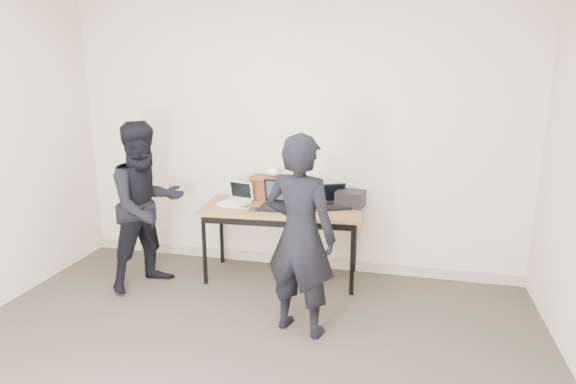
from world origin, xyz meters
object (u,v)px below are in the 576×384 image
(laptop_beige, at_px, (236,200))
(equipment_box, at_px, (350,199))
(laptop_center, at_px, (279,201))
(person_observer, at_px, (147,206))
(desk, at_px, (281,213))
(leather_satchel, at_px, (269,187))
(laptop_right, at_px, (333,202))
(person_typist, at_px, (300,236))

(laptop_beige, height_order, equipment_box, laptop_beige)
(laptop_center, distance_m, person_observer, 1.22)
(desk, relative_size, leather_satchel, 4.13)
(laptop_beige, relative_size, laptop_right, 0.85)
(leather_satchel, bearing_deg, laptop_right, -3.24)
(laptop_beige, relative_size, equipment_box, 1.22)
(desk, xyz_separation_m, laptop_beige, (-0.45, -0.00, 0.10))
(desk, height_order, person_typist, person_typist)
(laptop_beige, height_order, person_typist, person_typist)
(laptop_beige, relative_size, laptop_center, 0.95)
(laptop_center, bearing_deg, equipment_box, 15.75)
(person_observer, bearing_deg, equipment_box, -39.28)
(person_typist, bearing_deg, desk, -52.61)
(laptop_beige, bearing_deg, person_observer, -134.96)
(laptop_beige, xyz_separation_m, leather_satchel, (0.27, 0.23, 0.09))
(desk, height_order, laptop_beige, laptop_beige)
(equipment_box, bearing_deg, person_observer, -161.02)
(laptop_beige, xyz_separation_m, person_observer, (-0.71, -0.42, 0.01))
(person_observer, bearing_deg, laptop_center, -38.11)
(laptop_center, height_order, laptop_right, laptop_center)
(person_typist, bearing_deg, person_observer, -2.48)
(person_typist, distance_m, person_observer, 1.61)
(equipment_box, bearing_deg, desk, -163.04)
(person_typist, bearing_deg, leather_satchel, -48.97)
(desk, bearing_deg, laptop_center, -168.70)
(leather_satchel, distance_m, equipment_box, 0.81)
(laptop_right, bearing_deg, desk, 172.08)
(laptop_right, xyz_separation_m, equipment_box, (0.16, 0.05, 0.03))
(laptop_right, height_order, person_typist, person_typist)
(leather_satchel, height_order, person_observer, person_observer)
(person_typist, bearing_deg, laptop_right, -80.20)
(laptop_right, height_order, leather_satchel, leather_satchel)
(desk, distance_m, leather_satchel, 0.35)
(person_typist, xyz_separation_m, person_observer, (-1.54, 0.48, -0.01))
(desk, height_order, laptop_right, laptop_right)
(laptop_right, relative_size, person_typist, 0.24)
(person_observer, bearing_deg, desk, -38.21)
(desk, distance_m, person_typist, 0.99)
(equipment_box, relative_size, person_observer, 0.17)
(person_observer, bearing_deg, person_typist, -75.65)
(desk, distance_m, laptop_right, 0.50)
(laptop_beige, height_order, person_observer, person_observer)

